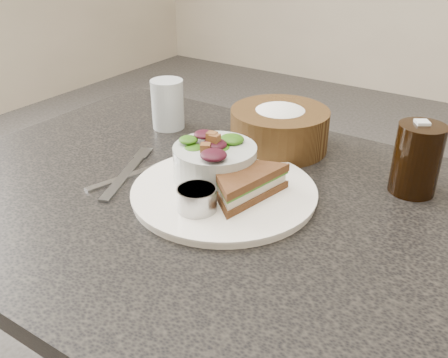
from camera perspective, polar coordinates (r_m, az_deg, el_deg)
dinner_plate at (r=0.79m, az=-0.00°, el=-1.53°), size 0.29×0.29×0.01m
sandwich at (r=0.76m, az=1.87°, el=-0.33°), size 0.22×0.22×0.04m
salad_bowl at (r=0.80m, az=-1.05°, el=2.55°), size 0.18×0.18×0.08m
dressing_ramekin at (r=0.72m, az=-3.12°, el=-2.32°), size 0.08×0.08×0.03m
orange_wedge at (r=0.81m, az=1.41°, el=1.26°), size 0.09×0.09×0.03m
fork at (r=0.86m, az=-11.24°, el=0.43°), size 0.08×0.17×0.00m
knife at (r=0.87m, az=-9.47°, el=0.84°), size 0.07×0.20×0.00m
bread_basket at (r=0.94m, az=6.37°, el=6.46°), size 0.20×0.20×0.10m
cola_glass at (r=0.83m, az=21.24°, el=2.49°), size 0.10×0.10×0.13m
water_glass at (r=1.04m, az=-6.46°, el=8.49°), size 0.07×0.07×0.10m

